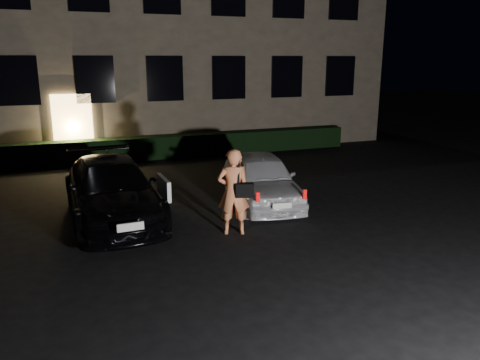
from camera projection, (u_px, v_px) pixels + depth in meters
name	position (u px, v px, depth m)	size (l,w,h in m)	color
ground	(288.00, 263.00, 8.84)	(80.00, 80.00, 0.00)	black
building	(144.00, 7.00, 20.93)	(20.00, 8.11, 12.00)	brown
hedge	(170.00, 146.00, 18.26)	(15.00, 0.70, 0.85)	black
sedan	(112.00, 190.00, 11.20)	(2.27, 5.03, 1.41)	black
hatch	(261.00, 178.00, 12.41)	(2.14, 4.11, 1.34)	silver
man	(234.00, 192.00, 10.12)	(0.80, 0.64, 1.91)	#F28653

